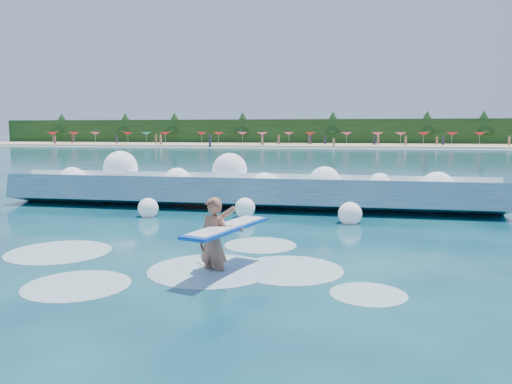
% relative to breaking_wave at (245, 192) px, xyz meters
% --- Properties ---
extents(ground, '(200.00, 200.00, 0.00)m').
position_rel_breaking_wave_xyz_m(ground, '(-0.10, -7.02, -0.55)').
color(ground, '#082942').
rests_on(ground, ground).
extents(beach, '(140.00, 20.00, 0.40)m').
position_rel_breaking_wave_xyz_m(beach, '(-0.10, 70.98, -0.35)').
color(beach, tan).
rests_on(beach, ground).
extents(wet_band, '(140.00, 5.00, 0.08)m').
position_rel_breaking_wave_xyz_m(wet_band, '(-0.10, 59.98, -0.51)').
color(wet_band, silver).
rests_on(wet_band, ground).
extents(treeline, '(140.00, 4.00, 5.00)m').
position_rel_breaking_wave_xyz_m(treeline, '(-0.10, 80.98, 1.95)').
color(treeline, black).
rests_on(treeline, ground).
extents(breaking_wave, '(18.22, 2.83, 1.57)m').
position_rel_breaking_wave_xyz_m(breaking_wave, '(0.00, 0.00, 0.00)').
color(breaking_wave, teal).
rests_on(breaking_wave, ground).
extents(rock_cluster, '(8.08, 3.13, 1.24)m').
position_rel_breaking_wave_xyz_m(rock_cluster, '(-2.22, 0.69, -0.15)').
color(rock_cluster, black).
rests_on(rock_cluster, ground).
extents(surfer_with_board, '(1.32, 3.01, 1.87)m').
position_rel_breaking_wave_xyz_m(surfer_with_board, '(1.34, -8.80, 0.14)').
color(surfer_with_board, '#955D45').
rests_on(surfer_with_board, ground).
extents(wave_spray, '(15.07, 4.37, 2.13)m').
position_rel_breaking_wave_xyz_m(wave_spray, '(-0.25, -0.12, 0.46)').
color(wave_spray, white).
rests_on(wave_spray, ground).
extents(surf_foam, '(9.11, 5.84, 0.13)m').
position_rel_breaking_wave_xyz_m(surf_foam, '(0.42, -8.37, -0.55)').
color(surf_foam, silver).
rests_on(surf_foam, ground).
extents(beach_umbrellas, '(112.72, 6.77, 0.50)m').
position_rel_breaking_wave_xyz_m(beach_umbrellas, '(-0.02, 73.20, 1.70)').
color(beach_umbrellas, red).
rests_on(beach_umbrellas, ground).
extents(beachgoers, '(109.10, 12.59, 1.93)m').
position_rel_breaking_wave_xyz_m(beachgoers, '(-2.02, 67.02, 0.50)').
color(beachgoers, '#3F332D').
rests_on(beachgoers, ground).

